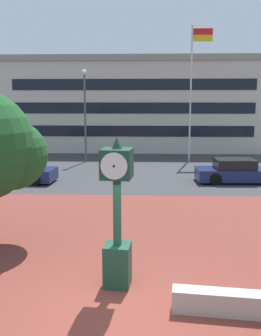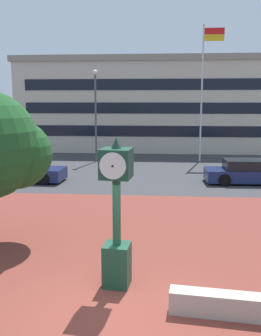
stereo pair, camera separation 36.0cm
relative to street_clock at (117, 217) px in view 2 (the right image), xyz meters
name	(u,v)px [view 2 (the right image)]	position (x,y,z in m)	size (l,w,h in m)	color
ground_plane	(114,310)	(0.07, -1.14, -1.72)	(200.00, 200.00, 0.00)	#38383A
plaza_brick_paving	(127,254)	(0.07, 1.86, -1.72)	(44.00, 14.00, 0.01)	brown
planter_wall	(248,307)	(2.83, -1.22, -1.47)	(3.20, 0.40, 0.50)	#ADA393
street_clock	(117,217)	(0.00, 0.00, 0.00)	(0.76, 0.81, 3.59)	#19422D
car_street_near	(25,171)	(-6.45, 11.57, -1.15)	(4.31, 1.96, 1.28)	navy
car_street_far	(247,173)	(5.68, 12.07, -1.15)	(4.60, 1.95, 1.28)	navy
flagpole_primary	(204,84)	(4.00, 19.46, 3.84)	(1.50, 0.14, 9.66)	silver
civic_building	(148,104)	(-0.41, 30.76, 2.34)	(22.63, 15.55, 8.10)	beige
street_lamp_post	(96,106)	(-3.69, 18.72, 2.29)	(0.36, 0.36, 6.55)	#4C4C51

